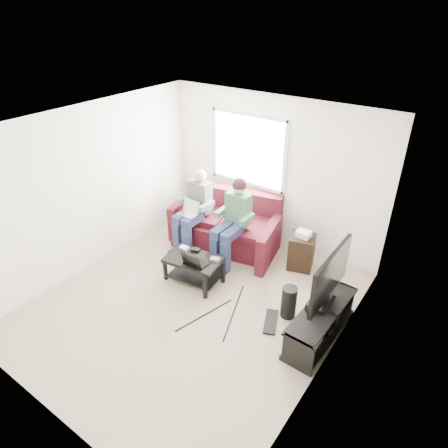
{
  "coord_description": "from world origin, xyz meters",
  "views": [
    {
      "loc": [
        2.97,
        -3.4,
        3.93
      ],
      "look_at": [
        0.14,
        0.6,
        1.11
      ],
      "focal_mm": 32.0,
      "sensor_mm": 36.0,
      "label": 1
    }
  ],
  "objects_px": {
    "coffee_table": "(194,264)",
    "tv": "(330,276)",
    "sofa": "(226,227)",
    "end_table": "(301,251)",
    "subwoofer": "(289,302)",
    "tv_stand": "(320,324)"
  },
  "relations": [
    {
      "from": "coffee_table",
      "to": "end_table",
      "type": "bearing_deg",
      "value": 47.66
    },
    {
      "from": "sofa",
      "to": "coffee_table",
      "type": "xyz_separation_m",
      "value": [
        0.24,
        -1.2,
        -0.03
      ]
    },
    {
      "from": "end_table",
      "to": "subwoofer",
      "type": "bearing_deg",
      "value": -72.12
    },
    {
      "from": "sofa",
      "to": "subwoofer",
      "type": "relative_size",
      "value": 4.54
    },
    {
      "from": "coffee_table",
      "to": "tv",
      "type": "bearing_deg",
      "value": 3.84
    },
    {
      "from": "sofa",
      "to": "subwoofer",
      "type": "xyz_separation_m",
      "value": [
        1.81,
        -1.05,
        -0.1
      ]
    },
    {
      "from": "tv",
      "to": "tv_stand",
      "type": "bearing_deg",
      "value": -88.53
    },
    {
      "from": "sofa",
      "to": "tv_stand",
      "type": "relative_size",
      "value": 1.59
    },
    {
      "from": "sofa",
      "to": "tv",
      "type": "bearing_deg",
      "value": -24.47
    },
    {
      "from": "sofa",
      "to": "end_table",
      "type": "distance_m",
      "value": 1.44
    },
    {
      "from": "end_table",
      "to": "tv_stand",
      "type": "bearing_deg",
      "value": -55.02
    },
    {
      "from": "coffee_table",
      "to": "sofa",
      "type": "bearing_deg",
      "value": 101.23
    },
    {
      "from": "sofa",
      "to": "coffee_table",
      "type": "distance_m",
      "value": 1.22
    },
    {
      "from": "tv",
      "to": "coffee_table",
      "type": "bearing_deg",
      "value": -176.16
    },
    {
      "from": "coffee_table",
      "to": "tv_stand",
      "type": "distance_m",
      "value": 2.09
    },
    {
      "from": "coffee_table",
      "to": "tv",
      "type": "height_order",
      "value": "tv"
    },
    {
      "from": "tv_stand",
      "to": "tv",
      "type": "xyz_separation_m",
      "value": [
        -0.0,
        0.1,
        0.71
      ]
    },
    {
      "from": "tv_stand",
      "to": "end_table",
      "type": "distance_m",
      "value": 1.56
    },
    {
      "from": "sofa",
      "to": "tv_stand",
      "type": "bearing_deg",
      "value": -26.45
    },
    {
      "from": "sofa",
      "to": "end_table",
      "type": "height_order",
      "value": "sofa"
    },
    {
      "from": "sofa",
      "to": "subwoofer",
      "type": "bearing_deg",
      "value": -30.15
    },
    {
      "from": "sofa",
      "to": "tv",
      "type": "height_order",
      "value": "tv"
    }
  ]
}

